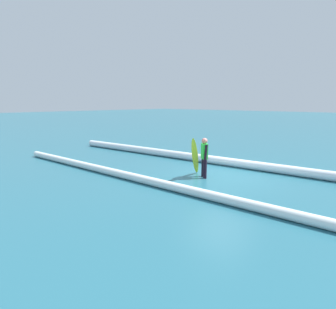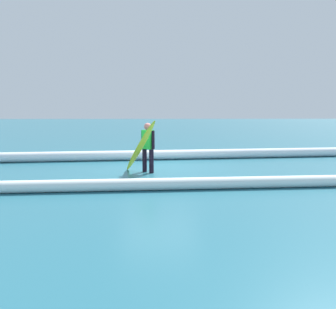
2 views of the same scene
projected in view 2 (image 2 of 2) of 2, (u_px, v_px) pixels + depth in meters
name	position (u px, v px, depth m)	size (l,w,h in m)	color
ground_plane	(159.00, 168.00, 9.67)	(152.99, 152.99, 0.00)	#276577
surfer	(148.00, 145.00, 8.92)	(0.42, 0.46, 1.52)	black
surfboard	(140.00, 147.00, 8.65)	(1.11, 1.58, 1.65)	yellow
wave_crest_foreground	(193.00, 154.00, 11.64)	(0.37, 0.37, 23.98)	white
wave_crest_midground	(153.00, 184.00, 6.95)	(0.29, 0.29, 18.53)	white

